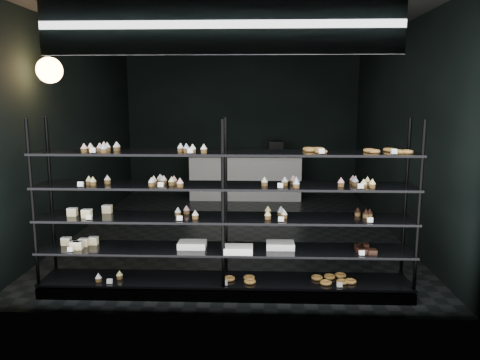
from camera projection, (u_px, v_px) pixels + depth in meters
The scene contains 5 objects.
room at pixel (236, 132), 7.28m from camera, with size 5.01×6.01×3.20m.
display_shelf at pixel (222, 238), 5.03m from camera, with size 4.00×0.50×1.91m.
signage at pixel (220, 26), 4.20m from camera, with size 3.30×0.05×0.50m.
pendant_lamp at pixel (49, 70), 5.69m from camera, with size 0.31×0.31×0.89m.
service_counter at pixel (246, 175), 9.92m from camera, with size 2.41×0.65×1.23m.
Camera 1 is at (0.34, -7.29, 2.11)m, focal length 35.00 mm.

